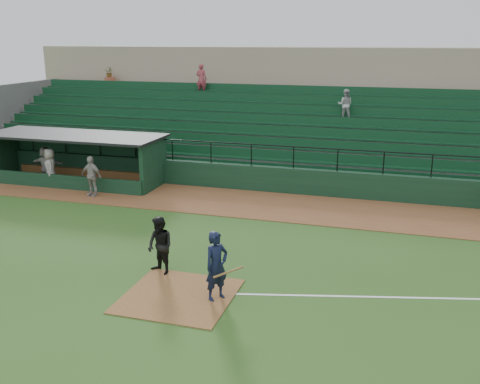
# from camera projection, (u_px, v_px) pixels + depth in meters

# --- Properties ---
(ground) EXTENTS (90.00, 90.00, 0.00)m
(ground) POSITION_uv_depth(u_px,v_px,m) (192.00, 281.00, 16.10)
(ground) COLOR #294E19
(ground) RESTS_ON ground
(warning_track) EXTENTS (40.00, 4.00, 0.03)m
(warning_track) POSITION_uv_depth(u_px,v_px,m) (260.00, 205.00, 23.46)
(warning_track) COLOR brown
(warning_track) RESTS_ON ground
(home_plate_dirt) EXTENTS (3.00, 3.00, 0.03)m
(home_plate_dirt) POSITION_uv_depth(u_px,v_px,m) (179.00, 296.00, 15.17)
(home_plate_dirt) COLOR brown
(home_plate_dirt) RESTS_ON ground
(foul_line) EXTENTS (17.49, 4.44, 0.01)m
(foul_line) POSITION_uv_depth(u_px,v_px,m) (477.00, 299.00, 15.00)
(foul_line) COLOR white
(foul_line) RESTS_ON ground
(stadium_structure) EXTENTS (38.00, 13.08, 6.40)m
(stadium_structure) POSITION_uv_depth(u_px,v_px,m) (298.00, 123.00, 30.63)
(stadium_structure) COLOR #10321D
(stadium_structure) RESTS_ON ground
(dugout) EXTENTS (8.90, 3.20, 2.42)m
(dugout) POSITION_uv_depth(u_px,v_px,m) (80.00, 154.00, 27.22)
(dugout) COLOR #10321D
(dugout) RESTS_ON ground
(batter_at_plate) EXTENTS (1.19, 0.86, 1.98)m
(batter_at_plate) POSITION_uv_depth(u_px,v_px,m) (217.00, 266.00, 14.74)
(batter_at_plate) COLOR black
(batter_at_plate) RESTS_ON ground
(umpire) EXTENTS (1.09, 1.01, 1.80)m
(umpire) POSITION_uv_depth(u_px,v_px,m) (160.00, 246.00, 16.41)
(umpire) COLOR black
(umpire) RESTS_ON ground
(dugout_player_a) EXTENTS (1.13, 0.60, 1.83)m
(dugout_player_a) POSITION_uv_depth(u_px,v_px,m) (91.00, 176.00, 24.50)
(dugout_player_a) COLOR #A29D98
(dugout_player_a) RESTS_ON warning_track
(dugout_player_b) EXTENTS (1.03, 1.06, 1.84)m
(dugout_player_b) POSITION_uv_depth(u_px,v_px,m) (50.00, 167.00, 26.15)
(dugout_player_b) COLOR #A4A09A
(dugout_player_b) RESTS_ON warning_track
(dugout_player_c) EXTENTS (1.67, 0.55, 1.79)m
(dugout_player_c) POSITION_uv_depth(u_px,v_px,m) (46.00, 164.00, 26.86)
(dugout_player_c) COLOR #A19C97
(dugout_player_c) RESTS_ON warning_track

